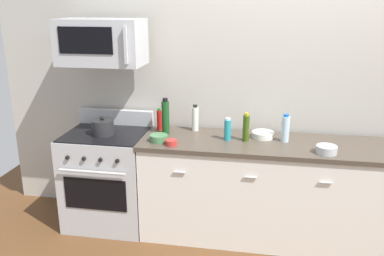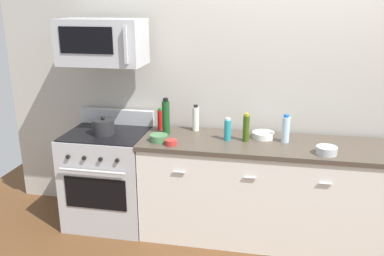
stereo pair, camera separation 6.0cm
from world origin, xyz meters
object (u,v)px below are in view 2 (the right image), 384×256
Objects in this scene: bowl_white_ceramic at (263,135)px; bowl_red_small at (171,142)px; bottle_olive_oil at (246,128)px; bowl_green_glaze at (159,138)px; bottle_hot_sauce_red at (160,119)px; bottle_wine_green at (166,117)px; microwave at (102,42)px; bottle_vinegar_white at (196,118)px; bowl_steel_prep at (327,150)px; bottle_water_clear at (286,129)px; range_oven at (109,177)px; stockpot at (103,127)px; bottle_dish_soap at (228,130)px.

bowl_red_small is at bearing -156.34° from bowl_white_ceramic.
bowl_white_ceramic is (0.15, 0.11, -0.09)m from bottle_olive_oil.
bowl_green_glaze is (-0.75, -0.14, -0.09)m from bottle_olive_oil.
bottle_wine_green is at bearing -53.39° from bottle_hot_sauce_red.
bowl_white_ceramic is at bearing 2.92° from bottle_wine_green.
microwave is at bearing -161.91° from bottle_hot_sauce_red.
bottle_vinegar_white is 0.34m from bottle_hot_sauce_red.
bottle_vinegar_white is at bearing 53.78° from bowl_green_glaze.
bottle_olive_oil reaches higher than bowl_steel_prep.
microwave is 1.09m from bottle_vinegar_white.
bottle_hot_sauce_red is at bearing 116.64° from bowl_red_small.
bottle_water_clear is at bearing -7.30° from bottle_hot_sauce_red.
bottle_vinegar_white is at bearing 155.98° from bottle_olive_oil.
bottle_wine_green is (0.56, 0.08, 0.61)m from range_oven.
bottle_olive_oil is 0.34m from bottle_water_clear.
bowl_green_glaze reaches higher than bowl_white_ceramic.
bottle_water_clear reaches higher than bowl_white_ceramic.
bottle_olive_oil is 0.53m from bottle_vinegar_white.
bowl_white_ceramic is at bearing 148.68° from bowl_steel_prep.
range_oven is 0.75m from bottle_hot_sauce_red.
range_oven is 6.42× the size of bowl_steel_prep.
range_oven is 6.73× the size of bowl_green_glaze.
stockpot is (-0.56, -0.13, -0.09)m from bottle_wine_green.
bowl_green_glaze is at bearing -8.45° from stockpot.
range_oven is at bearing -172.08° from bottle_wine_green.
stockpot reaches higher than bowl_green_glaze.
bottle_vinegar_white reaches higher than bottle_hot_sauce_red.
bottle_vinegar_white is 1.23× the size of stockpot.
bowl_white_ceramic is (0.31, 0.12, -0.07)m from bottle_dish_soap.
bottle_olive_oil reaches higher than bowl_green_glaze.
bowl_green_glaze is (-0.01, -0.21, -0.13)m from bottle_wine_green.
bottle_dish_soap is 1.21× the size of bowl_steel_prep.
bottle_dish_soap is at bearing 25.47° from bowl_red_small.
bottle_water_clear is 0.22m from bowl_white_ceramic.
bottle_water_clear is 2.38× the size of bowl_red_small.
bottle_hot_sauce_red is at bearing 165.47° from bowl_steel_prep.
bottle_water_clear is at bearing 143.76° from bowl_steel_prep.
stockpot is at bearing 171.55° from bowl_green_glaze.
bottle_dish_soap is 0.84m from bowl_steel_prep.
bowl_steel_prep is (1.49, -0.39, -0.06)m from bottle_hot_sauce_red.
bottle_dish_soap is 1.02× the size of bowl_white_ceramic.
bottle_vinegar_white is 0.65m from bowl_white_ceramic.
bottle_wine_green is at bearing 169.27° from bowl_steel_prep.
bowl_green_glaze is at bearing -170.42° from bottle_water_clear.
bottle_vinegar_white is 1.01× the size of bottle_water_clear.
bottle_olive_oil is 1.02× the size of bottle_water_clear.
bowl_steel_prep is at bearing -14.53° from bottle_hot_sauce_red.
bottle_wine_green is 3.25× the size of bowl_red_small.
stockpot is at bearing 166.64° from bowl_red_small.
stockpot is (-1.63, -0.10, -0.04)m from bottle_water_clear.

